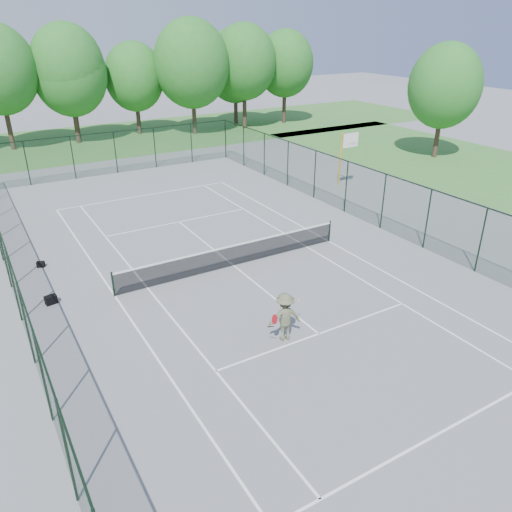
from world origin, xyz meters
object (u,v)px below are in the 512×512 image
object	(u,v)px
basketball_goal	(346,149)
sports_bag_a	(51,300)
tennis_player	(285,317)
tennis_net	(233,254)

from	to	relation	value
basketball_goal	sports_bag_a	bearing A→B (deg)	-162.80
basketball_goal	tennis_player	distance (m)	18.62
tennis_net	basketball_goal	xyz separation A→B (m)	(12.13, 6.87, 1.99)
tennis_net	sports_bag_a	distance (m)	7.86
tennis_player	sports_bag_a	bearing A→B (deg)	134.55
basketball_goal	tennis_player	size ratio (longest dim) A/B	2.04
basketball_goal	tennis_net	bearing A→B (deg)	-150.47
tennis_net	basketball_goal	size ratio (longest dim) A/B	3.04
sports_bag_a	tennis_player	size ratio (longest dim) A/B	0.25
basketball_goal	sports_bag_a	size ratio (longest dim) A/B	8.19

